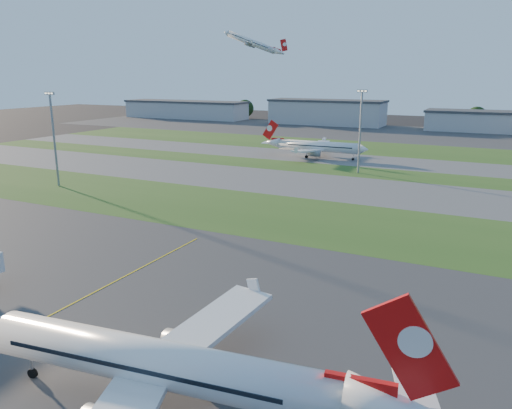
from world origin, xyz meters
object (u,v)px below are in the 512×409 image
Objects in this scene: airliner_parked at (161,365)px; light_mast_west at (54,133)px; light_mast_centre at (360,126)px; airliner_taxiing at (317,147)px.

light_mast_west is (-84.47, 65.45, 10.15)m from airliner_parked.
airliner_parked is at bearing -37.77° from light_mast_west.
airliner_parked is 122.73m from light_mast_centre.
light_mast_centre is at bearing 89.76° from airliner_parked.
light_mast_centre is at bearing 38.66° from light_mast_west.
light_mast_west is (-48.27, -78.45, 10.62)m from airliner_taxiing.
light_mast_west is at bearing -141.34° from light_mast_centre.
light_mast_west is 89.64m from light_mast_centre.
airliner_taxiing is (-36.20, 143.90, -0.46)m from airliner_parked.
airliner_parked is 1.11× the size of airliner_taxiing.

